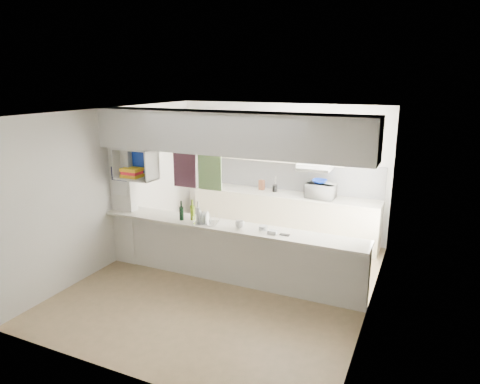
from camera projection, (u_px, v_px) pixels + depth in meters
The scene contains 16 objects.
floor at pixel (228, 281), 6.63m from camera, with size 4.80×4.80×0.00m, color #917B54.
ceiling at pixel (226, 111), 5.97m from camera, with size 4.80×4.80×0.00m, color white.
wall_back at pixel (280, 170), 8.42m from camera, with size 4.20×4.20×0.00m, color silver.
wall_left at pixel (114, 186), 7.14m from camera, with size 4.80×4.80×0.00m, color silver.
wall_right at pixel (374, 219), 5.46m from camera, with size 4.80×4.80×0.00m, color silver.
servery_partition at pixel (216, 176), 6.28m from camera, with size 4.20×0.50×2.60m.
cubby_shelf at pixel (136, 166), 6.76m from camera, with size 0.65×0.35×0.50m.
kitchen_run at pixel (283, 198), 8.24m from camera, with size 3.60×0.63×2.24m.
microwave at pixel (321, 191), 7.81m from camera, with size 0.51×0.35×0.28m, color white.
bowl at pixel (320, 181), 7.76m from camera, with size 0.27×0.27×0.07m, color #0E2CA1.
dish_rack at pixel (206, 218), 6.47m from camera, with size 0.40×0.34×0.19m.
cup at pixel (240, 224), 6.23m from camera, with size 0.13×0.13×0.11m, color white.
wine_bottles at pixel (191, 213), 6.56m from camera, with size 0.37×0.15×0.34m.
plastic_tubs at pixel (268, 230), 6.11m from camera, with size 0.48×0.21×0.06m.
utensil_jar at pixel (275, 188), 8.28m from camera, with size 0.10×0.10×0.14m, color black.
knife_block at pixel (262, 185), 8.42m from camera, with size 0.10×0.08×0.20m, color brown.
Camera 1 is at (2.67, -5.44, 3.03)m, focal length 32.00 mm.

